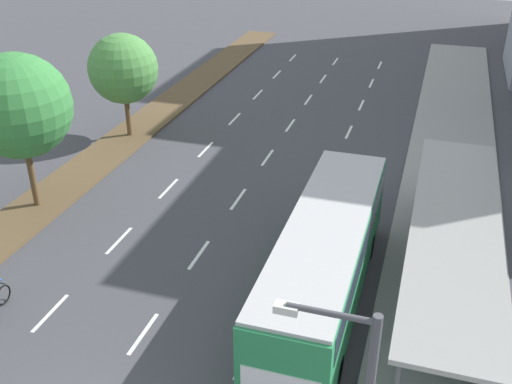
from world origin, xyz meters
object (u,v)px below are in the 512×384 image
bus_shelter (460,254)px  bus (325,255)px  median_tree_third (123,69)px  median_tree_second (19,106)px

bus_shelter → bus: (-4.28, -1.75, 0.20)m
bus → median_tree_third: 17.89m
bus → median_tree_second: bearing=167.4°
median_tree_second → bus: bearing=-12.6°
median_tree_third → bus: bearing=-40.6°
bus_shelter → median_tree_third: size_ratio=2.47×
bus → median_tree_second: 14.20m
median_tree_third → bus_shelter: bearing=-28.9°
median_tree_second → bus_shelter: bearing=-4.2°
bus_shelter → median_tree_third: median_tree_third is taller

